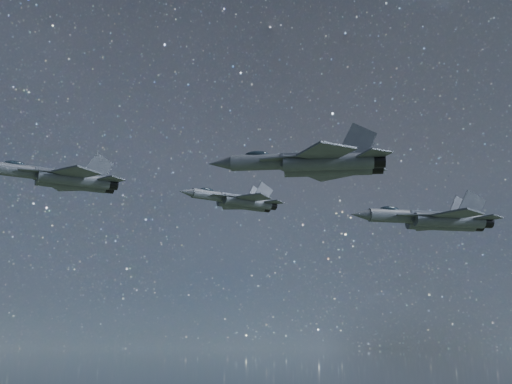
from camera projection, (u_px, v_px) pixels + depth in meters
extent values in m
cylinder|color=#393F47|center=(25.00, 171.00, 62.74)|extent=(6.67, 3.08, 1.38)
ellipsoid|color=#18232C|center=(15.00, 164.00, 62.44)|extent=(2.28, 1.46, 0.68)
cube|color=#393F47|center=(70.00, 177.00, 64.75)|extent=(7.34, 3.22, 1.15)
cylinder|color=#393F47|center=(74.00, 179.00, 64.04)|extent=(7.52, 3.32, 1.38)
cylinder|color=#393F47|center=(71.00, 183.00, 65.57)|extent=(7.52, 3.32, 1.38)
cylinder|color=black|center=(112.00, 184.00, 65.83)|extent=(1.45, 1.53, 1.27)
cylinder|color=black|center=(108.00, 188.00, 67.36)|extent=(1.45, 1.53, 1.27)
cube|color=#393F47|center=(42.00, 172.00, 62.39)|extent=(4.66, 1.33, 0.11)
cube|color=#393F47|center=(39.00, 177.00, 64.44)|extent=(4.55, 2.92, 0.11)
cube|color=#393F47|center=(77.00, 173.00, 62.18)|extent=(5.07, 5.04, 0.18)
cube|color=#393F47|center=(66.00, 186.00, 67.36)|extent=(4.30, 4.60, 0.18)
cube|color=#393F47|center=(112.00, 179.00, 64.73)|extent=(3.00, 3.00, 0.13)
cube|color=#393F47|center=(103.00, 188.00, 68.24)|extent=(2.52, 2.65, 0.13)
cube|color=#393F47|center=(100.00, 167.00, 65.41)|extent=(3.05, 0.72, 3.15)
cube|color=#393F47|center=(95.00, 172.00, 67.31)|extent=(2.93, 1.20, 3.15)
cylinder|color=#393F47|center=(214.00, 196.00, 80.90)|extent=(6.43, 3.37, 1.34)
cone|color=#393F47|center=(186.00, 192.00, 78.86)|extent=(2.34, 1.82, 1.20)
ellipsoid|color=#18232C|center=(207.00, 190.00, 80.55)|extent=(2.23, 1.53, 0.66)
cube|color=#393F47|center=(242.00, 200.00, 83.11)|extent=(7.06, 3.55, 1.12)
cylinder|color=#393F47|center=(248.00, 202.00, 82.47)|extent=(7.24, 3.66, 1.34)
cylinder|color=#393F47|center=(241.00, 205.00, 83.89)|extent=(7.24, 3.66, 1.34)
cylinder|color=black|center=(272.00, 205.00, 84.43)|extent=(1.46, 1.54, 1.24)
cylinder|color=black|center=(265.00, 208.00, 85.85)|extent=(1.46, 1.54, 1.24)
cube|color=#393F47|center=(228.00, 196.00, 80.68)|extent=(4.55, 1.59, 0.10)
cube|color=#393F47|center=(220.00, 200.00, 82.61)|extent=(4.33, 3.07, 0.10)
cube|color=#393F47|center=(254.00, 198.00, 80.72)|extent=(4.92, 4.85, 0.17)
cube|color=#393F47|center=(233.00, 206.00, 85.56)|extent=(3.99, 4.31, 0.17)
cube|color=#393F47|center=(274.00, 202.00, 83.38)|extent=(2.91, 2.89, 0.13)
cube|color=#393F47|center=(259.00, 208.00, 86.65)|extent=(2.33, 2.47, 0.13)
cube|color=#393F47|center=(264.00, 193.00, 83.94)|extent=(2.93, 0.89, 3.05)
cube|color=#393F47|center=(256.00, 196.00, 85.72)|extent=(2.78, 1.34, 3.05)
cylinder|color=#393F47|center=(269.00, 162.00, 56.84)|extent=(7.42, 3.67, 1.54)
cone|color=#393F47|center=(220.00, 164.00, 57.32)|extent=(2.67, 2.03, 1.38)
ellipsoid|color=#18232C|center=(257.00, 155.00, 57.15)|extent=(2.55, 1.70, 0.76)
cube|color=#393F47|center=(324.00, 161.00, 56.30)|extent=(8.16, 3.85, 1.28)
cylinder|color=#393F47|center=(328.00, 162.00, 55.20)|extent=(8.36, 3.97, 1.54)
cylinder|color=#393F47|center=(328.00, 168.00, 57.10)|extent=(8.36, 3.97, 1.54)
cylinder|color=black|center=(378.00, 160.00, 54.74)|extent=(1.65, 1.74, 1.42)
cylinder|color=black|center=(376.00, 167.00, 56.63)|extent=(1.65, 1.74, 1.42)
cube|color=#393F47|center=(287.00, 158.00, 55.35)|extent=(5.02, 3.40, 0.12)
cube|color=#393F47|center=(289.00, 167.00, 57.91)|extent=(5.22, 1.66, 0.12)
cube|color=#393F47|center=(326.00, 152.00, 53.00)|extent=(4.69, 5.04, 0.20)
cube|color=#393F47|center=(326.00, 173.00, 59.45)|extent=(5.66, 5.60, 0.20)
cube|color=#393F47|center=(375.00, 154.00, 53.59)|extent=(2.75, 2.90, 0.15)
cube|color=#393F47|center=(371.00, 169.00, 57.96)|extent=(3.35, 3.34, 0.15)
cube|color=#393F47|center=(359.00, 141.00, 55.15)|extent=(3.23, 1.44, 3.51)
cube|color=#393F47|center=(357.00, 149.00, 57.52)|extent=(3.38, 0.92, 3.51)
cylinder|color=#393F47|center=(400.00, 216.00, 72.43)|extent=(7.80, 1.79, 1.64)
cone|color=#393F47|center=(360.00, 215.00, 71.55)|extent=(2.55, 1.52, 1.47)
ellipsoid|color=#18232C|center=(390.00, 209.00, 72.41)|extent=(2.52, 1.15, 0.81)
cube|color=#393F47|center=(442.00, 218.00, 73.36)|extent=(8.64, 1.74, 1.37)
cylinder|color=#393F47|center=(449.00, 220.00, 72.32)|extent=(8.85, 1.81, 1.64)
cylinder|color=#393F47|center=(441.00, 224.00, 74.32)|extent=(8.85, 1.81, 1.64)
cylinder|color=black|center=(486.00, 222.00, 73.16)|extent=(1.39, 1.54, 1.51)
cylinder|color=black|center=(477.00, 225.00, 75.16)|extent=(1.39, 1.54, 1.51)
cube|color=#393F47|center=(420.00, 215.00, 71.37)|extent=(5.58, 2.28, 0.13)
cube|color=#393F47|center=(409.00, 220.00, 74.07)|extent=(5.58, 2.07, 0.13)
cube|color=#393F47|center=(458.00, 214.00, 69.94)|extent=(5.74, 5.92, 0.21)
cube|color=#393F47|center=(430.00, 226.00, 76.73)|extent=(5.81, 5.96, 0.21)
cube|color=#393F47|center=(489.00, 218.00, 71.84)|extent=(3.38, 3.46, 0.16)
cube|color=#393F47|center=(468.00, 226.00, 76.43)|extent=(3.42, 3.50, 0.16)
cube|color=#393F47|center=(472.00, 205.00, 73.10)|extent=(3.65, 0.54, 3.74)
cube|color=#393F47|center=(461.00, 210.00, 75.60)|extent=(3.65, 0.48, 3.74)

